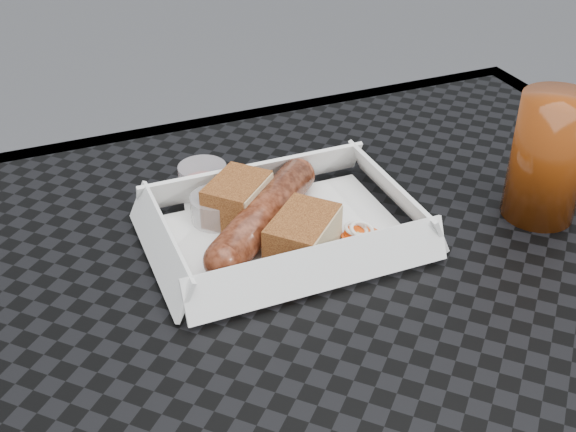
% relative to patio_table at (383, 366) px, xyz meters
% --- Properties ---
extents(patio_table, '(0.80, 0.80, 0.74)m').
position_rel_patio_table_xyz_m(patio_table, '(0.00, 0.00, 0.00)').
color(patio_table, black).
rests_on(patio_table, ground).
extents(food_tray, '(0.22, 0.15, 0.00)m').
position_rel_patio_table_xyz_m(food_tray, '(-0.05, 0.12, 0.08)').
color(food_tray, white).
rests_on(food_tray, patio_table).
extents(bratwurst, '(0.15, 0.15, 0.04)m').
position_rel_patio_table_xyz_m(bratwurst, '(-0.06, 0.13, 0.10)').
color(bratwurst, maroon).
rests_on(bratwurst, food_tray).
extents(bread_near, '(0.08, 0.08, 0.04)m').
position_rel_patio_table_xyz_m(bread_near, '(-0.08, 0.16, 0.10)').
color(bread_near, brown).
rests_on(bread_near, food_tray).
extents(bread_far, '(0.08, 0.08, 0.04)m').
position_rel_patio_table_xyz_m(bread_far, '(-0.04, 0.09, 0.10)').
color(bread_far, brown).
rests_on(bread_far, food_tray).
extents(veg_garnish, '(0.03, 0.03, 0.00)m').
position_rel_patio_table_xyz_m(veg_garnish, '(0.02, 0.08, 0.08)').
color(veg_garnish, '#DD4409').
rests_on(veg_garnish, food_tray).
extents(napkin, '(0.14, 0.14, 0.00)m').
position_rel_patio_table_xyz_m(napkin, '(-0.06, 0.19, 0.08)').
color(napkin, white).
rests_on(napkin, patio_table).
extents(condiment_cup_sauce, '(0.05, 0.05, 0.03)m').
position_rel_patio_table_xyz_m(condiment_cup_sauce, '(-0.09, 0.23, 0.09)').
color(condiment_cup_sauce, '#98190B').
rests_on(condiment_cup_sauce, patio_table).
extents(condiment_cup_empty, '(0.05, 0.05, 0.03)m').
position_rel_patio_table_xyz_m(condiment_cup_empty, '(-0.10, 0.17, 0.09)').
color(condiment_cup_empty, silver).
rests_on(condiment_cup_empty, patio_table).
extents(drink_glass, '(0.07, 0.07, 0.13)m').
position_rel_patio_table_xyz_m(drink_glass, '(0.20, 0.06, 0.14)').
color(drink_glass, '#612508').
rests_on(drink_glass, patio_table).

